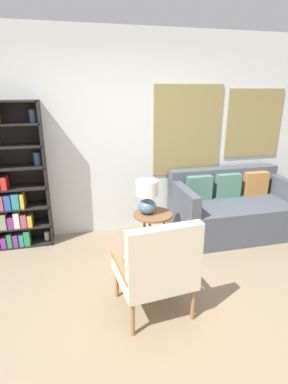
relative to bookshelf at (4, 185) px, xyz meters
name	(u,v)px	position (x,y,z in m)	size (l,w,h in m)	color
ground_plane	(158,326)	(1.47, -1.84, -0.84)	(14.00, 14.00, 0.00)	#847056
wall_back	(122,136)	(1.52, 0.19, 0.52)	(6.40, 0.08, 2.70)	silver
bookshelf	(4,185)	(0.00, 0.00, 0.00)	(0.87, 0.30, 1.84)	black
armchair	(159,267)	(1.50, -1.72, -0.32)	(0.70, 0.67, 0.95)	olive
couch	(231,209)	(3.00, -0.30, -0.50)	(1.66, 0.93, 0.87)	#474C56
side_table	(153,218)	(1.75, -0.61, -0.37)	(0.48, 0.48, 0.53)	brown
table_lamp	(147,195)	(1.68, -0.58, -0.08)	(0.27, 0.27, 0.42)	slate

